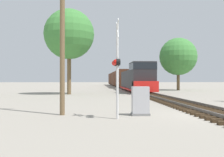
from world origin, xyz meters
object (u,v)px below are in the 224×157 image
object	(u,v)px
crossing_signal_near	(117,64)
relay_cabinet	(140,101)
utility_pole	(62,18)
tree_far_right	(69,34)
tree_mid_background	(178,57)
freight_train	(120,79)

from	to	relation	value
crossing_signal_near	relay_cabinet	size ratio (longest dim) A/B	3.12
utility_pole	tree_far_right	distance (m)	19.70
tree_far_right	tree_mid_background	bearing A→B (deg)	34.15
utility_pole	tree_mid_background	world-z (taller)	utility_pole
freight_train	tree_far_right	xyz separation A→B (m)	(-9.53, -33.55, 5.49)
relay_cabinet	utility_pole	size ratio (longest dim) A/B	0.15
relay_cabinet	tree_far_right	size ratio (longest dim) A/B	0.14
relay_cabinet	tree_far_right	world-z (taller)	tree_far_right
crossing_signal_near	tree_far_right	distance (m)	22.00
crossing_signal_near	relay_cabinet	bearing A→B (deg)	130.41
crossing_signal_near	relay_cabinet	world-z (taller)	crossing_signal_near
crossing_signal_near	tree_far_right	size ratio (longest dim) A/B	0.43
freight_train	tree_far_right	size ratio (longest dim) A/B	6.49
relay_cabinet	utility_pole	world-z (taller)	utility_pole
freight_train	utility_pole	size ratio (longest dim) A/B	7.20
crossing_signal_near	tree_mid_background	world-z (taller)	tree_mid_background
crossing_signal_near	tree_mid_background	size ratio (longest dim) A/B	0.50
crossing_signal_near	tree_far_right	world-z (taller)	tree_far_right
utility_pole	crossing_signal_near	bearing A→B (deg)	-29.51
freight_train	utility_pole	xyz separation A→B (m)	(-7.87, -53.01, 2.95)
crossing_signal_near	tree_mid_background	distance (m)	35.79
freight_train	relay_cabinet	size ratio (longest dim) A/B	47.43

